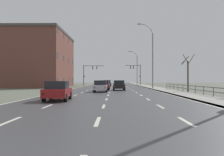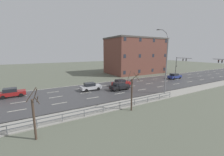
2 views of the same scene
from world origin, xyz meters
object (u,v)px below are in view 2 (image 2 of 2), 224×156
(traffic_signal_left, at_px, (180,62))
(car_far_left, at_px, (91,86))
(car_near_left, at_px, (175,76))
(street_lamp_midground, at_px, (166,63))
(car_near_right, at_px, (121,83))
(brick_building, at_px, (135,56))
(car_mid_centre, at_px, (12,92))
(car_far_right, at_px, (120,86))

(traffic_signal_left, bearing_deg, car_far_left, -81.48)
(car_near_left, bearing_deg, car_far_left, -90.65)
(street_lamp_midground, relative_size, car_far_left, 2.88)
(car_near_right, distance_m, brick_building, 22.82)
(car_mid_centre, relative_size, brick_building, 0.21)
(car_near_left, bearing_deg, car_near_right, -90.30)
(street_lamp_midground, distance_m, car_far_left, 15.09)
(street_lamp_midground, bearing_deg, brick_building, 153.51)
(car_far_right, bearing_deg, car_far_left, -117.05)
(traffic_signal_left, relative_size, car_near_left, 1.41)
(car_far_right, distance_m, car_far_left, 5.92)
(car_near_right, bearing_deg, street_lamp_midground, 27.08)
(street_lamp_midground, distance_m, car_near_left, 17.16)
(car_mid_centre, bearing_deg, car_far_left, 75.74)
(street_lamp_midground, relative_size, car_near_right, 2.87)
(car_far_right, bearing_deg, car_mid_centre, -106.73)
(brick_building, bearing_deg, car_far_left, -56.80)
(car_mid_centre, relative_size, car_near_right, 1.01)
(car_mid_centre, relative_size, car_near_left, 1.02)
(street_lamp_midground, height_order, traffic_signal_left, street_lamp_midground)
(street_lamp_midground, height_order, car_far_right, street_lamp_midground)
(car_far_right, distance_m, brick_building, 25.77)
(car_far_right, xyz_separation_m, car_far_left, (-2.58, -5.32, 0.00))
(street_lamp_midground, distance_m, car_far_right, 9.87)
(brick_building, bearing_deg, traffic_signal_left, 49.49)
(car_far_right, bearing_deg, traffic_signal_left, 103.63)
(car_far_left, relative_size, brick_building, 0.20)
(car_far_right, distance_m, car_near_right, 3.06)
(car_near_left, bearing_deg, traffic_signal_left, 119.36)
(car_far_left, bearing_deg, car_near_right, 88.16)
(car_far_left, distance_m, car_near_right, 7.19)
(traffic_signal_left, xyz_separation_m, car_far_left, (5.22, -34.85, -3.22))
(traffic_signal_left, relative_size, car_far_left, 1.40)
(car_far_right, distance_m, car_near_left, 20.22)
(traffic_signal_left, relative_size, brick_building, 0.29)
(car_mid_centre, xyz_separation_m, car_far_left, (2.63, 13.42, 0.00))
(car_far_right, xyz_separation_m, brick_building, (-17.76, 17.87, 5.41))
(car_far_left, xyz_separation_m, brick_building, (-15.18, 23.20, 5.41))
(car_far_right, height_order, car_near_left, same)
(car_far_right, xyz_separation_m, car_near_right, (-2.43, 1.86, 0.00))
(car_far_right, height_order, car_mid_centre, same)
(car_mid_centre, distance_m, car_near_right, 20.79)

